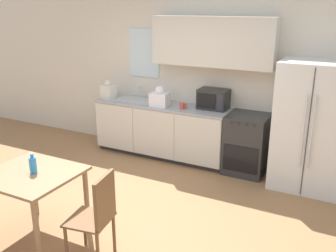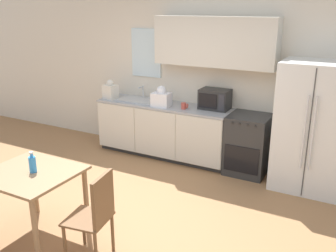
{
  "view_description": "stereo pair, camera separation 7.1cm",
  "coord_description": "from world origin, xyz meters",
  "px_view_note": "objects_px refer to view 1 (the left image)",
  "views": [
    {
      "loc": [
        2.27,
        -3.21,
        2.43
      ],
      "look_at": [
        0.32,
        0.57,
        1.05
      ],
      "focal_mm": 40.0,
      "sensor_mm": 36.0,
      "label": 1
    },
    {
      "loc": [
        2.33,
        -3.18,
        2.43
      ],
      "look_at": [
        0.32,
        0.57,
        1.05
      ],
      "focal_mm": 40.0,
      "sensor_mm": 36.0,
      "label": 2
    }
  ],
  "objects_px": {
    "dining_table": "(32,184)",
    "oven_range": "(246,144)",
    "microwave": "(213,99)",
    "dining_chair_side": "(98,212)",
    "coffee_mug": "(183,106)",
    "drink_bottle": "(33,165)",
    "refrigerator": "(311,126)"
  },
  "relations": [
    {
      "from": "dining_table",
      "to": "oven_range",
      "type": "bearing_deg",
      "value": 60.46
    },
    {
      "from": "microwave",
      "to": "dining_chair_side",
      "type": "height_order",
      "value": "microwave"
    },
    {
      "from": "coffee_mug",
      "to": "drink_bottle",
      "type": "relative_size",
      "value": 0.48
    },
    {
      "from": "coffee_mug",
      "to": "dining_table",
      "type": "bearing_deg",
      "value": -101.42
    },
    {
      "from": "microwave",
      "to": "drink_bottle",
      "type": "distance_m",
      "value": 2.95
    },
    {
      "from": "microwave",
      "to": "coffee_mug",
      "type": "xyz_separation_m",
      "value": [
        -0.41,
        -0.23,
        -0.1
      ]
    },
    {
      "from": "refrigerator",
      "to": "dining_table",
      "type": "bearing_deg",
      "value": -132.42
    },
    {
      "from": "oven_range",
      "to": "refrigerator",
      "type": "distance_m",
      "value": 0.98
    },
    {
      "from": "refrigerator",
      "to": "microwave",
      "type": "distance_m",
      "value": 1.49
    },
    {
      "from": "oven_range",
      "to": "coffee_mug",
      "type": "distance_m",
      "value": 1.13
    },
    {
      "from": "drink_bottle",
      "to": "refrigerator",
      "type": "bearing_deg",
      "value": 47.84
    },
    {
      "from": "microwave",
      "to": "dining_table",
      "type": "relative_size",
      "value": 0.49
    },
    {
      "from": "oven_range",
      "to": "refrigerator",
      "type": "xyz_separation_m",
      "value": [
        0.88,
        -0.06,
        0.43
      ]
    },
    {
      "from": "coffee_mug",
      "to": "refrigerator",
      "type": "bearing_deg",
      "value": 1.56
    },
    {
      "from": "coffee_mug",
      "to": "microwave",
      "type": "bearing_deg",
      "value": 28.79
    },
    {
      "from": "refrigerator",
      "to": "drink_bottle",
      "type": "bearing_deg",
      "value": -132.16
    },
    {
      "from": "dining_chair_side",
      "to": "drink_bottle",
      "type": "relative_size",
      "value": 4.12
    },
    {
      "from": "refrigerator",
      "to": "coffee_mug",
      "type": "distance_m",
      "value": 1.89
    },
    {
      "from": "coffee_mug",
      "to": "dining_chair_side",
      "type": "relative_size",
      "value": 0.12
    },
    {
      "from": "microwave",
      "to": "drink_bottle",
      "type": "height_order",
      "value": "microwave"
    },
    {
      "from": "coffee_mug",
      "to": "drink_bottle",
      "type": "height_order",
      "value": "drink_bottle"
    },
    {
      "from": "oven_range",
      "to": "coffee_mug",
      "type": "height_order",
      "value": "coffee_mug"
    },
    {
      "from": "dining_chair_side",
      "to": "drink_bottle",
      "type": "distance_m",
      "value": 0.87
    },
    {
      "from": "coffee_mug",
      "to": "dining_chair_side",
      "type": "height_order",
      "value": "coffee_mug"
    },
    {
      "from": "dining_table",
      "to": "dining_chair_side",
      "type": "bearing_deg",
      "value": 0.33
    },
    {
      "from": "oven_range",
      "to": "dining_chair_side",
      "type": "relative_size",
      "value": 0.96
    },
    {
      "from": "dining_table",
      "to": "dining_chair_side",
      "type": "distance_m",
      "value": 0.84
    },
    {
      "from": "refrigerator",
      "to": "microwave",
      "type": "xyz_separation_m",
      "value": [
        -1.47,
        0.18,
        0.17
      ]
    },
    {
      "from": "coffee_mug",
      "to": "oven_range",
      "type": "bearing_deg",
      "value": 6.54
    },
    {
      "from": "oven_range",
      "to": "dining_chair_side",
      "type": "xyz_separation_m",
      "value": [
        -0.69,
        -2.7,
        0.09
      ]
    },
    {
      "from": "microwave",
      "to": "drink_bottle",
      "type": "relative_size",
      "value": 2.01
    },
    {
      "from": "refrigerator",
      "to": "dining_table",
      "type": "xyz_separation_m",
      "value": [
        -2.41,
        -2.64,
        -0.22
      ]
    }
  ]
}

